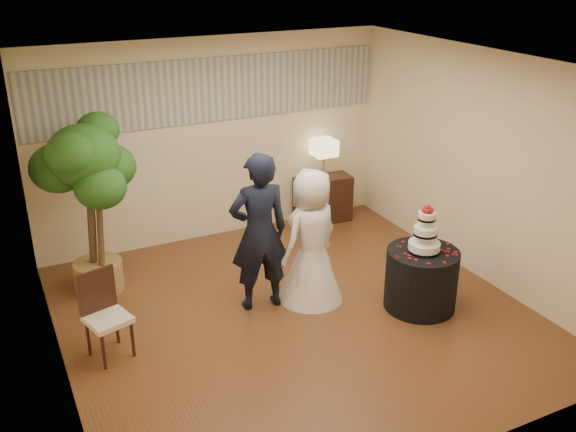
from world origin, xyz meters
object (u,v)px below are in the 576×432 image
groom (259,232)px  wedding_cake (426,229)px  ficus_tree (90,207)px  table_lamp (324,159)px  side_chair (108,317)px  cake_table (421,279)px  console (323,199)px  bride (311,236)px

groom → wedding_cake: 1.85m
ficus_tree → table_lamp: bearing=10.7°
table_lamp → side_chair: table_lamp is taller
cake_table → side_chair: size_ratio=0.90×
groom → side_chair: 1.85m
console → side_chair: 4.19m
groom → ficus_tree: ficus_tree is taller
wedding_cake → console: 2.78m
cake_table → console: cake_table is taller
table_lamp → ficus_tree: ficus_tree is taller
table_lamp → side_chair: (-3.63, -2.09, -0.54)m
groom → ficus_tree: (-1.60, 1.20, 0.16)m
cake_table → console: (0.22, 2.70, -0.00)m
wedding_cake → ficus_tree: bearing=147.8°
bride → wedding_cake: bearing=126.7°
console → table_lamp: bearing=0.0°
ficus_tree → bride: bearing=-30.7°
groom → console: groom is taller
console → table_lamp: table_lamp is taller
wedding_cake → cake_table: bearing=0.0°
wedding_cake → console: bearing=85.4°
bride → groom: bearing=-28.7°
groom → wedding_cake: size_ratio=3.30×
groom → console: (1.86, 1.85, -0.58)m
table_lamp → side_chair: 4.22m
groom → ficus_tree: size_ratio=0.85×
groom → table_lamp: size_ratio=3.19×
console → ficus_tree: ficus_tree is taller
cake_table → wedding_cake: bearing=0.0°
bride → ficus_tree: ficus_tree is taller
ficus_tree → groom: bearing=-36.7°
console → bride: bearing=-118.8°
wedding_cake → bride: bearing=144.7°
groom → table_lamp: (1.86, 1.85, 0.06)m
groom → table_lamp: groom is taller
bride → side_chair: bearing=-14.9°
wedding_cake → console: (0.22, 2.70, -0.64)m
console → side_chair: bearing=-146.3°
cake_table → wedding_cake: wedding_cake is taller
bride → ficus_tree: size_ratio=0.74×
bride → cake_table: size_ratio=1.95×
cake_table → console: 2.70m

